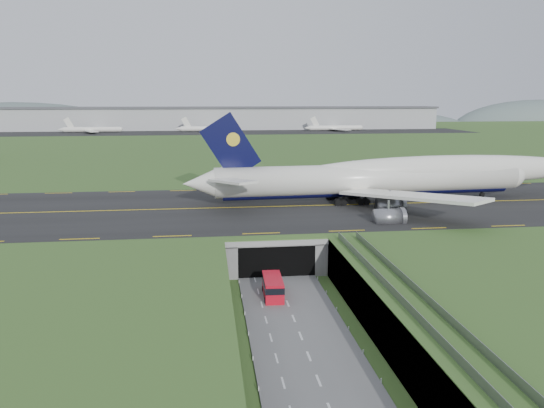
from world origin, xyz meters
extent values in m
plane|color=#2F5522|center=(0.00, 0.00, 0.00)|extent=(900.00, 900.00, 0.00)
cube|color=gray|center=(0.00, 0.00, 3.00)|extent=(800.00, 800.00, 6.00)
cube|color=slate|center=(0.00, -7.50, 0.10)|extent=(12.00, 75.00, 0.20)
cube|color=black|center=(0.00, 33.00, 6.09)|extent=(800.00, 44.00, 0.18)
cube|color=gray|center=(0.00, 19.00, 5.50)|extent=(16.00, 22.00, 1.00)
cube|color=gray|center=(-7.00, 19.00, 3.00)|extent=(2.00, 22.00, 6.00)
cube|color=gray|center=(7.00, 19.00, 3.00)|extent=(2.00, 22.00, 6.00)
cube|color=black|center=(0.00, 14.00, 2.50)|extent=(12.00, 12.00, 5.00)
cube|color=#A8A8A3|center=(0.00, 7.95, 5.60)|extent=(17.00, 0.50, 0.80)
cube|color=#A8A8A3|center=(11.00, -18.50, 5.80)|extent=(3.00, 53.00, 0.50)
cube|color=gray|center=(9.60, -18.50, 6.55)|extent=(0.06, 53.00, 1.00)
cube|color=gray|center=(12.40, -18.50, 6.55)|extent=(0.06, 53.00, 1.00)
cylinder|color=#A8A8A3|center=(11.00, -28.00, 2.80)|extent=(0.90, 0.90, 5.60)
cylinder|color=#A8A8A3|center=(11.00, -16.00, 2.80)|extent=(0.90, 0.90, 5.60)
cylinder|color=#A8A8A3|center=(11.00, -4.00, 2.80)|extent=(0.90, 0.90, 5.60)
cylinder|color=white|center=(23.23, 36.00, 10.93)|extent=(64.80, 9.85, 6.08)
sphere|color=white|center=(55.45, 37.89, 10.93)|extent=(6.29, 6.29, 5.95)
cone|color=white|center=(-11.84, 33.94, 10.93)|extent=(6.97, 6.15, 5.77)
ellipsoid|color=white|center=(40.63, 37.02, 12.29)|extent=(66.55, 9.47, 6.38)
ellipsoid|color=black|center=(54.51, 37.84, 11.69)|extent=(4.40, 2.90, 2.13)
cylinder|color=black|center=(23.23, 36.00, 8.56)|extent=(61.38, 6.14, 2.55)
cube|color=white|center=(24.24, 51.28, 9.98)|extent=(18.70, 28.41, 2.56)
cube|color=white|center=(-6.57, 41.39, 12.35)|extent=(8.24, 11.28, 0.97)
cube|color=white|center=(26.02, 20.95, 9.98)|extent=(21.20, 27.42, 2.56)
cube|color=white|center=(-5.73, 27.17, 12.35)|extent=(9.09, 11.15, 0.97)
cube|color=black|center=(-5.68, 34.31, 18.05)|extent=(12.09, 1.28, 13.43)
cylinder|color=gold|center=(-5.20, 34.33, 19.47)|extent=(2.69, 0.82, 2.66)
cylinder|color=slate|center=(23.39, 45.05, 7.03)|extent=(5.11, 3.42, 3.13)
cylinder|color=slate|center=(18.33, 54.74, 7.03)|extent=(5.11, 3.42, 3.13)
cylinder|color=slate|center=(24.45, 27.04, 7.03)|extent=(5.11, 3.42, 3.13)
cylinder|color=slate|center=(20.55, 16.82, 7.03)|extent=(5.11, 3.42, 3.13)
cylinder|color=black|center=(49.01, 37.51, 6.70)|extent=(1.07, 0.54, 1.04)
cube|color=black|center=(18.96, 35.75, 6.84)|extent=(6.08, 6.97, 1.33)
cube|color=red|center=(-1.65, -0.05, 1.55)|extent=(2.74, 6.84, 2.70)
cube|color=black|center=(-1.65, -0.05, 2.09)|extent=(2.80, 6.93, 0.90)
cube|color=black|center=(-1.65, -0.05, 0.43)|extent=(2.55, 6.38, 0.45)
cylinder|color=black|center=(-2.89, -2.26, 0.50)|extent=(0.34, 0.82, 0.81)
cylinder|color=black|center=(-2.75, 2.24, 0.50)|extent=(0.34, 0.82, 0.81)
cylinder|color=black|center=(-0.55, -2.34, 0.50)|extent=(0.34, 0.82, 0.81)
cylinder|color=black|center=(-0.40, 2.17, 0.50)|extent=(0.34, 0.82, 0.81)
cube|color=#B2B2B2|center=(0.00, 300.00, 13.50)|extent=(300.00, 22.00, 15.00)
cube|color=#4C4C51|center=(0.00, 300.00, 21.00)|extent=(302.00, 24.00, 1.20)
cube|color=black|center=(0.00, 270.00, 6.14)|extent=(320.00, 50.00, 0.08)
cylinder|color=white|center=(-80.99, 275.00, 8.18)|extent=(34.00, 3.20, 3.20)
cylinder|color=white|center=(-9.01, 275.00, 8.18)|extent=(34.00, 3.20, 3.20)
cylinder|color=white|center=(74.36, 275.00, 8.18)|extent=(34.00, 3.20, 3.20)
ellipsoid|color=#50605E|center=(-180.00, 430.00, -4.00)|extent=(220.00, 77.00, 56.00)
ellipsoid|color=#50605E|center=(120.00, 430.00, -4.00)|extent=(260.00, 91.00, 44.00)
ellipsoid|color=#50605E|center=(320.00, 430.00, -4.00)|extent=(180.00, 63.00, 60.00)
camera|label=1|loc=(-10.33, -69.51, 27.35)|focal=35.00mm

